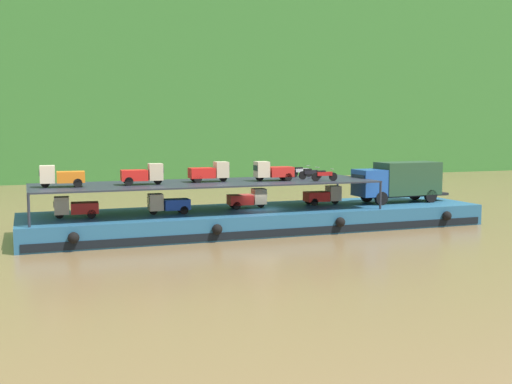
{
  "coord_description": "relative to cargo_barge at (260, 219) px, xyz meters",
  "views": [
    {
      "loc": [
        -15.57,
        -41.1,
        7.21
      ],
      "look_at": [
        -0.3,
        0.0,
        2.7
      ],
      "focal_mm": 43.67,
      "sensor_mm": 36.0,
      "label": 1
    }
  ],
  "objects": [
    {
      "name": "mini_truck_upper_bow",
      "position": [
        0.81,
        -0.41,
        3.44
      ],
      "size": [
        2.77,
        1.24,
        1.38
      ],
      "color": "red",
      "rests_on": "cargo_rack"
    },
    {
      "name": "mini_truck_lower_stern",
      "position": [
        -12.67,
        -0.19,
        1.44
      ],
      "size": [
        2.8,
        1.3,
        1.38
      ],
      "color": "red",
      "rests_on": "cargo_barge"
    },
    {
      "name": "cargo_barge",
      "position": [
        0.0,
        0.0,
        0.0
      ],
      "size": [
        32.74,
        7.94,
        1.5
      ],
      "color": "#23567A",
      "rests_on": "ground"
    },
    {
      "name": "motorcycle_upper_centre",
      "position": [
        3.93,
        0.02,
        3.18
      ],
      "size": [
        1.9,
        0.55,
        0.87
      ],
      "color": "black",
      "rests_on": "cargo_rack"
    },
    {
      "name": "covered_lorry",
      "position": [
        11.38,
        -0.17,
        2.45
      ],
      "size": [
        7.89,
        2.4,
        3.1
      ],
      "color": "#1E4C99",
      "rests_on": "cargo_barge"
    },
    {
      "name": "cargo_rack",
      "position": [
        -3.8,
        0.02,
        2.69
      ],
      "size": [
        23.54,
        6.6,
        2.0
      ],
      "color": "#232833",
      "rests_on": "cargo_barge"
    },
    {
      "name": "mini_truck_upper_fore",
      "position": [
        -3.62,
        0.34,
        3.44
      ],
      "size": [
        2.76,
        1.23,
        1.38
      ],
      "color": "red",
      "rests_on": "cargo_rack"
    },
    {
      "name": "mini_truck_lower_mid",
      "position": [
        -0.73,
        0.57,
        1.44
      ],
      "size": [
        2.79,
        1.29,
        1.38
      ],
      "color": "red",
      "rests_on": "cargo_barge"
    },
    {
      "name": "mini_truck_lower_fore",
      "position": [
        5.28,
        0.58,
        1.44
      ],
      "size": [
        2.77,
        1.24,
        1.38
      ],
      "color": "red",
      "rests_on": "cargo_barge"
    },
    {
      "name": "hillside_far_bank",
      "position": [
        -0.0,
        60.51,
        21.58
      ],
      "size": [
        138.51,
        36.34,
        39.65
      ],
      "color": "#33702D",
      "rests_on": "ground"
    },
    {
      "name": "motorcycle_upper_port",
      "position": [
        4.07,
        -1.95,
        3.18
      ],
      "size": [
        1.9,
        0.55,
        0.87
      ],
      "color": "black",
      "rests_on": "cargo_rack"
    },
    {
      "name": "mini_truck_upper_stern",
      "position": [
        -13.47,
        -0.16,
        3.44
      ],
      "size": [
        2.79,
        1.28,
        1.38
      ],
      "color": "orange",
      "rests_on": "cargo_rack"
    },
    {
      "name": "mini_truck_lower_aft",
      "position": [
        -6.74,
        -0.45,
        1.44
      ],
      "size": [
        2.75,
        1.22,
        1.38
      ],
      "color": "#1E47B7",
      "rests_on": "cargo_barge"
    },
    {
      "name": "ground_plane",
      "position": [
        -0.0,
        0.02,
        -0.75
      ],
      "size": [
        400.0,
        400.0,
        0.0
      ],
      "primitive_type": "plane",
      "color": "brown"
    },
    {
      "name": "mini_truck_upper_mid",
      "position": [
        -8.35,
        -0.22,
        3.44
      ],
      "size": [
        2.79,
        1.29,
        1.38
      ],
      "color": "red",
      "rests_on": "cargo_rack"
    },
    {
      "name": "motorcycle_upper_stbd",
      "position": [
        4.13,
        2.0,
        3.18
      ],
      "size": [
        1.9,
        0.55,
        0.87
      ],
      "color": "black",
      "rests_on": "cargo_rack"
    }
  ]
}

